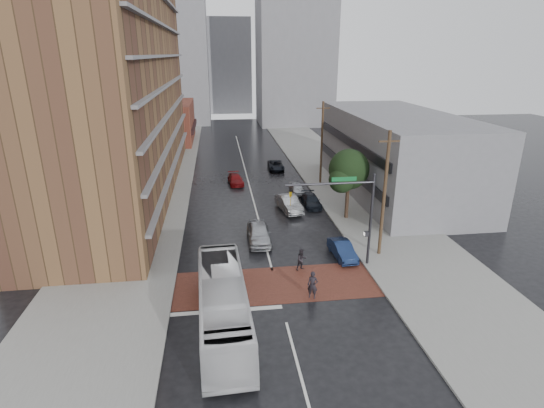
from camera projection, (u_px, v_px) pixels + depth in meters
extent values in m
plane|color=black|center=(277.00, 288.00, 29.15)|extent=(160.00, 160.00, 0.00)
cube|color=brown|center=(276.00, 284.00, 29.62)|extent=(14.00, 5.00, 0.02)
cube|color=gray|center=(154.00, 187.00, 51.09)|extent=(9.00, 90.00, 0.15)
cube|color=gray|center=(339.00, 180.00, 53.88)|extent=(9.00, 90.00, 0.15)
cube|color=brown|center=(116.00, 66.00, 45.19)|extent=(10.00, 44.00, 28.00)
cube|color=brown|center=(170.00, 122.00, 76.98)|extent=(8.00, 16.00, 7.00)
cube|color=slate|center=(396.00, 153.00, 48.33)|extent=(11.00, 26.00, 9.00)
cube|color=slate|center=(167.00, 50.00, 94.97)|extent=(18.00, 16.00, 32.00)
cube|color=slate|center=(295.00, 40.00, 92.09)|extent=(16.00, 14.00, 36.00)
cube|color=slate|center=(228.00, 66.00, 113.89)|extent=(12.00, 10.00, 24.00)
cylinder|color=#332319|center=(347.00, 199.00, 40.72)|extent=(0.36, 0.36, 4.00)
sphere|color=black|center=(349.00, 169.00, 39.72)|extent=(3.80, 3.80, 3.80)
sphere|color=black|center=(342.00, 180.00, 39.13)|extent=(2.40, 2.40, 2.40)
sphere|color=black|center=(354.00, 173.00, 40.76)|extent=(2.60, 2.60, 2.60)
cylinder|color=#2D2D33|center=(371.00, 221.00, 31.17)|extent=(0.20, 0.20, 7.20)
cylinder|color=#2D2D33|center=(330.00, 184.00, 29.77)|extent=(6.40, 0.16, 0.16)
imported|color=gold|center=(291.00, 199.00, 29.77)|extent=(0.20, 0.16, 1.00)
cube|color=#0C5926|center=(344.00, 179.00, 29.79)|extent=(1.80, 0.05, 0.30)
cube|color=#2D2D33|center=(366.00, 234.00, 31.47)|extent=(0.30, 0.30, 0.35)
cylinder|color=#473321|center=(384.00, 196.00, 32.28)|extent=(0.26, 0.26, 10.00)
cube|color=#473321|center=(389.00, 141.00, 30.87)|extent=(1.60, 0.12, 0.12)
cylinder|color=#473321|center=(322.00, 144.00, 50.97)|extent=(0.26, 0.26, 10.00)
cube|color=#473321|center=(323.00, 108.00, 49.56)|extent=(1.60, 0.12, 0.12)
imported|color=silver|center=(223.00, 304.00, 24.46)|extent=(3.09, 11.43, 3.16)
imported|color=black|center=(313.00, 285.00, 27.69)|extent=(0.81, 0.70, 1.89)
imported|color=black|center=(302.00, 260.00, 31.37)|extent=(0.97, 0.86, 1.68)
imported|color=#A3A6AB|center=(259.00, 233.00, 36.03)|extent=(1.98, 4.81, 1.63)
imported|color=#A7AAAF|center=(289.00, 204.00, 43.23)|extent=(2.44, 4.97, 1.57)
imported|color=maroon|center=(236.00, 179.00, 52.19)|extent=(2.03, 4.21, 1.18)
imported|color=black|center=(276.00, 165.00, 58.67)|extent=(2.20, 4.52, 1.24)
imported|color=#142449|center=(342.00, 250.00, 33.37)|extent=(1.61, 3.97, 1.28)
imported|color=black|center=(311.00, 201.00, 44.62)|extent=(1.67, 4.11, 1.19)
imported|color=#AEB1B6|center=(297.00, 188.00, 48.67)|extent=(1.61, 3.68, 1.24)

